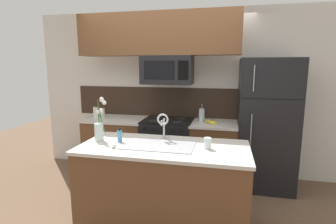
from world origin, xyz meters
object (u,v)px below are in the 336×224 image
(banana_bunch, at_px, (211,122))
(dish_soap_bottle, at_px, (120,136))
(microwave, at_px, (167,70))
(storage_jar_medium, at_px, (102,113))
(french_press, at_px, (202,115))
(drinking_glass, at_px, (208,143))
(sink_faucet, at_px, (163,123))
(refrigerator, at_px, (266,124))
(storage_jar_tall, at_px, (96,111))
(flower_vase, at_px, (100,129))
(stove_range, at_px, (168,149))

(banana_bunch, distance_m, dish_soap_bottle, 1.49)
(microwave, relative_size, storage_jar_medium, 4.98)
(french_press, distance_m, drinking_glass, 1.33)
(banana_bunch, relative_size, french_press, 0.72)
(microwave, relative_size, dish_soap_bottle, 4.51)
(dish_soap_bottle, bearing_deg, microwave, 77.40)
(sink_faucet, relative_size, dish_soap_bottle, 1.85)
(refrigerator, bearing_deg, storage_jar_tall, 179.59)
(refrigerator, distance_m, banana_bunch, 0.77)
(microwave, relative_size, drinking_glass, 6.34)
(storage_jar_medium, height_order, dish_soap_bottle, dish_soap_bottle)
(microwave, bearing_deg, flower_vase, -112.84)
(sink_faucet, xyz_separation_m, dish_soap_bottle, (-0.45, -0.19, -0.13))
(french_press, bearing_deg, sink_faucet, -106.97)
(stove_range, distance_m, drinking_glass, 1.52)
(microwave, height_order, french_press, microwave)
(storage_jar_tall, xyz_separation_m, sink_faucet, (1.40, -1.07, 0.11))
(storage_jar_tall, bearing_deg, drinking_glass, -34.04)
(microwave, height_order, storage_jar_tall, microwave)
(dish_soap_bottle, bearing_deg, refrigerator, 36.21)
(storage_jar_medium, distance_m, drinking_glass, 2.22)
(banana_bunch, xyz_separation_m, sink_faucet, (-0.48, -0.97, 0.18))
(banana_bunch, bearing_deg, french_press, 141.49)
(drinking_glass, bearing_deg, storage_jar_tall, 145.96)
(banana_bunch, height_order, sink_faucet, sink_faucet)
(refrigerator, bearing_deg, storage_jar_medium, 179.62)
(microwave, bearing_deg, sink_faucet, -79.99)
(french_press, bearing_deg, storage_jar_tall, -179.30)
(storage_jar_tall, height_order, storage_jar_medium, storage_jar_tall)
(french_press, height_order, flower_vase, flower_vase)
(banana_bunch, distance_m, drinking_glass, 1.20)
(drinking_glass, bearing_deg, storage_jar_medium, 144.36)
(microwave, xyz_separation_m, french_press, (0.51, 0.08, -0.67))
(microwave, xyz_separation_m, drinking_glass, (0.70, -1.23, -0.71))
(microwave, distance_m, banana_bunch, 1.00)
(microwave, height_order, dish_soap_bottle, microwave)
(storage_jar_tall, height_order, flower_vase, flower_vase)
(stove_range, height_order, storage_jar_medium, storage_jar_medium)
(microwave, bearing_deg, storage_jar_medium, 177.00)
(flower_vase, bearing_deg, banana_bunch, 44.87)
(sink_faucet, bearing_deg, flower_vase, -164.37)
(stove_range, bearing_deg, banana_bunch, -5.17)
(microwave, relative_size, refrigerator, 0.40)
(flower_vase, bearing_deg, refrigerator, 32.72)
(refrigerator, bearing_deg, stove_range, -179.20)
(banana_bunch, xyz_separation_m, french_press, (-0.15, 0.12, 0.08))
(stove_range, xyz_separation_m, microwave, (0.00, -0.02, 1.22))
(french_press, distance_m, flower_vase, 1.64)
(storage_jar_medium, relative_size, drinking_glass, 1.27)
(refrigerator, relative_size, storage_jar_tall, 10.04)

